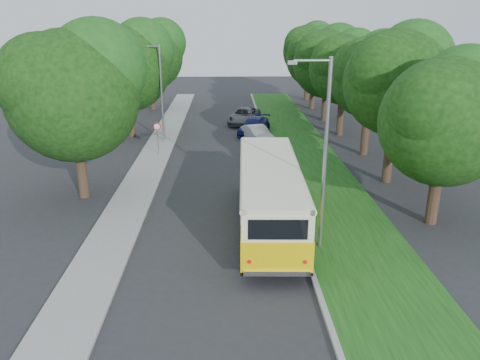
{
  "coord_description": "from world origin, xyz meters",
  "views": [
    {
      "loc": [
        0.36,
        -20.34,
        9.35
      ],
      "look_at": [
        1.03,
        2.26,
        1.5
      ],
      "focal_mm": 35.0,
      "sensor_mm": 36.0,
      "label": 1
    }
  ],
  "objects_px": {
    "car_blue": "(254,126)",
    "car_grey": "(244,116)",
    "lamppost_far": "(160,90)",
    "vintage_bus": "(269,197)",
    "car_silver": "(256,152)",
    "lamppost_near": "(323,150)",
    "car_white": "(257,134)"
  },
  "relations": [
    {
      "from": "car_white",
      "to": "car_blue",
      "type": "height_order",
      "value": "car_blue"
    },
    {
      "from": "car_white",
      "to": "car_grey",
      "type": "xyz_separation_m",
      "value": [
        -0.76,
        7.14,
        0.05
      ]
    },
    {
      "from": "car_silver",
      "to": "vintage_bus",
      "type": "bearing_deg",
      "value": -79.93
    },
    {
      "from": "car_blue",
      "to": "car_grey",
      "type": "distance_m",
      "value": 4.29
    },
    {
      "from": "vintage_bus",
      "to": "car_blue",
      "type": "bearing_deg",
      "value": 90.74
    },
    {
      "from": "vintage_bus",
      "to": "car_silver",
      "type": "relative_size",
      "value": 2.84
    },
    {
      "from": "lamppost_near",
      "to": "car_white",
      "type": "bearing_deg",
      "value": 94.43
    },
    {
      "from": "car_white",
      "to": "vintage_bus",
      "type": "bearing_deg",
      "value": -110.52
    },
    {
      "from": "vintage_bus",
      "to": "car_blue",
      "type": "distance_m",
      "value": 18.83
    },
    {
      "from": "lamppost_near",
      "to": "car_blue",
      "type": "xyz_separation_m",
      "value": [
        -1.49,
        20.97,
        -3.69
      ]
    },
    {
      "from": "lamppost_far",
      "to": "vintage_bus",
      "type": "relative_size",
      "value": 0.71
    },
    {
      "from": "car_blue",
      "to": "car_grey",
      "type": "xyz_separation_m",
      "value": [
        -0.67,
        4.23,
        0.04
      ]
    },
    {
      "from": "car_white",
      "to": "car_blue",
      "type": "relative_size",
      "value": 0.86
    },
    {
      "from": "lamppost_far",
      "to": "car_silver",
      "type": "relative_size",
      "value": 2.01
    },
    {
      "from": "lamppost_near",
      "to": "lamppost_far",
      "type": "relative_size",
      "value": 1.07
    },
    {
      "from": "vintage_bus",
      "to": "car_white",
      "type": "bearing_deg",
      "value": 90.19
    },
    {
      "from": "lamppost_near",
      "to": "car_white",
      "type": "distance_m",
      "value": 18.49
    },
    {
      "from": "car_silver",
      "to": "car_grey",
      "type": "distance_m",
      "value": 12.15
    },
    {
      "from": "lamppost_near",
      "to": "car_grey",
      "type": "distance_m",
      "value": 25.56
    },
    {
      "from": "lamppost_far",
      "to": "car_white",
      "type": "distance_m",
      "value": 8.27
    },
    {
      "from": "lamppost_near",
      "to": "lamppost_far",
      "type": "bearing_deg",
      "value": 115.71
    },
    {
      "from": "lamppost_near",
      "to": "car_silver",
      "type": "xyz_separation_m",
      "value": [
        -1.82,
        13.06,
        -3.73
      ]
    },
    {
      "from": "lamppost_far",
      "to": "car_white",
      "type": "relative_size",
      "value": 1.86
    },
    {
      "from": "lamppost_far",
      "to": "vintage_bus",
      "type": "xyz_separation_m",
      "value": [
        7.01,
        -16.33,
        -2.54
      ]
    },
    {
      "from": "lamppost_far",
      "to": "car_grey",
      "type": "height_order",
      "value": "lamppost_far"
    },
    {
      "from": "vintage_bus",
      "to": "car_silver",
      "type": "bearing_deg",
      "value": 91.58
    },
    {
      "from": "lamppost_near",
      "to": "vintage_bus",
      "type": "height_order",
      "value": "lamppost_near"
    },
    {
      "from": "lamppost_far",
      "to": "car_silver",
      "type": "distance_m",
      "value": 9.59
    },
    {
      "from": "car_blue",
      "to": "car_grey",
      "type": "height_order",
      "value": "car_grey"
    },
    {
      "from": "car_white",
      "to": "lamppost_far",
      "type": "bearing_deg",
      "value": 157.94
    },
    {
      "from": "lamppost_far",
      "to": "car_grey",
      "type": "xyz_separation_m",
      "value": [
        6.75,
        6.71,
        -3.4
      ]
    },
    {
      "from": "vintage_bus",
      "to": "car_silver",
      "type": "distance_m",
      "value": 10.93
    }
  ]
}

